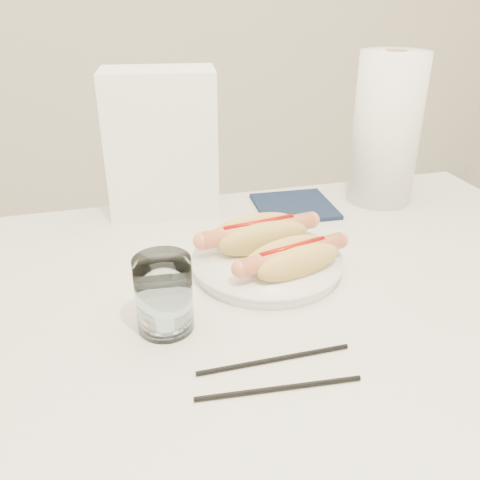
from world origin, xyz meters
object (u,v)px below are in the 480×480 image
object	(u,v)px
water_glass	(164,294)
paper_towel_roll	(386,130)
napkin_box	(162,144)
hotdog_right	(292,258)
plate	(267,265)
table	(257,328)
hotdog_left	(259,235)

from	to	relation	value
water_glass	paper_towel_roll	distance (m)	0.60
water_glass	napkin_box	bearing A→B (deg)	81.83
hotdog_right	water_glass	bearing A→B (deg)	-176.84
paper_towel_roll	plate	bearing A→B (deg)	-145.21
hotdog_right	napkin_box	distance (m)	0.37
table	paper_towel_roll	bearing A→B (deg)	39.16
plate	hotdog_left	distance (m)	0.05
napkin_box	table	bearing A→B (deg)	-68.29
hotdog_left	napkin_box	distance (m)	0.29
table	water_glass	distance (m)	0.18
hotdog_left	table	bearing A→B (deg)	-115.83
paper_towel_roll	hotdog_left	bearing A→B (deg)	-150.44
hotdog_left	hotdog_right	size ratio (longest dim) A/B	1.09
plate	hotdog_right	distance (m)	0.06
hotdog_left	hotdog_right	xyz separation A→B (m)	(0.03, -0.09, -0.00)
hotdog_right	paper_towel_roll	bearing A→B (deg)	28.19
hotdog_left	water_glass	world-z (taller)	water_glass
plate	hotdog_left	bearing A→B (deg)	92.78
napkin_box	paper_towel_roll	world-z (taller)	paper_towel_roll
water_glass	hotdog_right	bearing A→B (deg)	17.30
napkin_box	paper_towel_roll	size ratio (longest dim) A/B	0.92
table	plate	bearing A→B (deg)	61.82
paper_towel_roll	napkin_box	bearing A→B (deg)	171.99
hotdog_left	water_glass	bearing A→B (deg)	-147.69
table	plate	size ratio (longest dim) A/B	5.19
hotdog_right	water_glass	distance (m)	0.21
hotdog_right	plate	bearing A→B (deg)	103.18
plate	paper_towel_roll	bearing A→B (deg)	34.79
table	water_glass	size ratio (longest dim) A/B	11.56
hotdog_left	napkin_box	size ratio (longest dim) A/B	0.72
plate	water_glass	size ratio (longest dim) A/B	2.23
hotdog_left	napkin_box	xyz separation A→B (m)	(-0.12, 0.24, 0.09)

